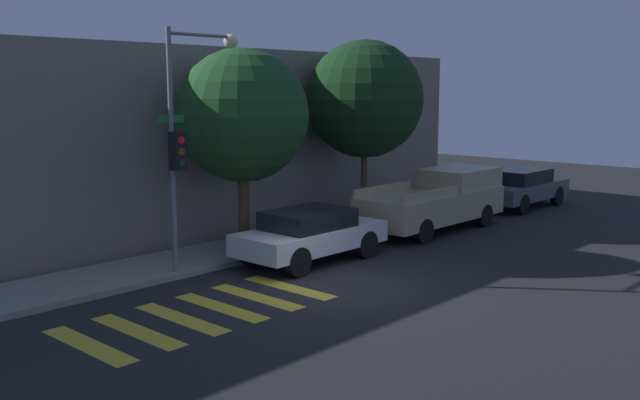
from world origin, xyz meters
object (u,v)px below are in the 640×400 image
object	(u,v)px
pickup_truck	(437,200)
tree_near_corner	(242,116)
sedan_middle	(521,187)
sedan_near_corner	(310,234)
traffic_light_pole	(188,122)
tree_midblock	(365,99)

from	to	relation	value
pickup_truck	tree_near_corner	size ratio (longest dim) A/B	1.01
tree_near_corner	pickup_truck	bearing A→B (deg)	-17.57
pickup_truck	sedan_middle	size ratio (longest dim) A/B	1.23
sedan_near_corner	pickup_truck	world-z (taller)	pickup_truck
sedan_near_corner	traffic_light_pole	bearing A→B (deg)	155.96
traffic_light_pole	tree_midblock	distance (m)	7.62
sedan_near_corner	sedan_middle	bearing A→B (deg)	0.00
sedan_near_corner	tree_near_corner	size ratio (longest dim) A/B	0.76
sedan_middle	pickup_truck	bearing A→B (deg)	180.00
sedan_near_corner	tree_near_corner	bearing A→B (deg)	103.47
sedan_near_corner	sedan_middle	world-z (taller)	sedan_middle
traffic_light_pole	pickup_truck	world-z (taller)	traffic_light_pole
traffic_light_pole	tree_midblock	size ratio (longest dim) A/B	0.98
sedan_middle	sedan_near_corner	bearing A→B (deg)	180.00
tree_near_corner	tree_midblock	size ratio (longest dim) A/B	0.92
traffic_light_pole	tree_midblock	world-z (taller)	tree_midblock
sedan_middle	tree_near_corner	bearing A→B (deg)	170.49
tree_near_corner	sedan_near_corner	bearing A→B (deg)	-76.53
pickup_truck	tree_midblock	distance (m)	3.98
traffic_light_pole	sedan_near_corner	world-z (taller)	traffic_light_pole
pickup_truck	traffic_light_pole	bearing A→B (deg)	171.77
tree_near_corner	tree_midblock	distance (m)	5.22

